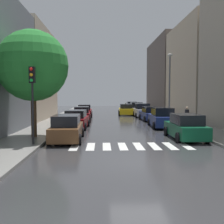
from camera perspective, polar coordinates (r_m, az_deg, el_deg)
ground_plane at (r=35.28m, az=0.38°, el=-1.03°), size 28.00×72.00×0.04m
sidewalk_left at (r=35.57m, az=-10.14°, el=-0.90°), size 3.00×72.00×0.15m
sidewalk_right at (r=36.15m, az=10.72°, el=-0.83°), size 3.00×72.00×0.15m
crosswalk_stripes at (r=14.80m, az=4.11°, el=-7.52°), size 6.75×2.20×0.01m
building_left_mid at (r=33.05m, az=-18.93°, el=7.80°), size 6.00×12.06×10.73m
building_right_mid at (r=34.95m, az=19.13°, el=8.49°), size 6.00×12.56×11.86m
building_right_far at (r=49.18m, az=12.73°, el=7.75°), size 6.00×16.07×12.90m
parked_car_left_nearest at (r=16.77m, az=-9.87°, el=-3.60°), size 2.05×4.66×1.65m
parked_car_left_second at (r=22.78m, az=-7.85°, el=-1.71°), size 2.17×4.29×1.60m
parked_car_left_third at (r=28.99m, az=-6.66°, el=-0.53°), size 2.12×4.38×1.63m
parked_car_left_fourth at (r=34.87m, az=-6.02°, el=0.19°), size 2.05×4.63×1.65m
parked_car_right_nearest at (r=17.79m, az=15.88°, el=-3.25°), size 2.02×4.39×1.66m
parked_car_right_second at (r=23.90m, az=10.88°, el=-1.29°), size 2.20×4.77×1.80m
parked_car_right_third at (r=29.88m, az=8.47°, el=-0.45°), size 2.23×4.46×1.59m
parked_car_right_fourth at (r=35.06m, az=6.62°, el=0.32°), size 2.16×4.24×1.81m
parked_car_right_fifth at (r=41.80m, az=5.34°, el=0.85°), size 2.14×4.38×1.78m
parked_car_right_sixth at (r=47.71m, az=4.35°, el=1.18°), size 2.20×4.32×1.74m
taxi_midroad at (r=38.10m, az=3.01°, el=0.49°), size 2.21×4.55×1.81m
pedestrian_foreground at (r=24.17m, az=16.13°, el=-0.81°), size 0.36×0.36×1.71m
street_tree_left at (r=17.86m, az=-17.00°, el=9.67°), size 4.62×4.62×6.96m
traffic_light_left_corner at (r=14.99m, az=-17.13°, el=5.07°), size 0.30×0.42×4.30m
lamp_post_right at (r=28.19m, az=12.55°, el=6.34°), size 0.60×0.28×7.10m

